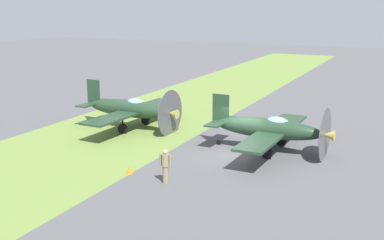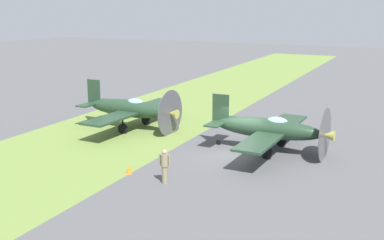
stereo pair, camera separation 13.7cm
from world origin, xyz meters
name	(u,v)px [view 1 (the left image)]	position (x,y,z in m)	size (l,w,h in m)	color
ground_plane	(234,152)	(0.00, 0.00, 0.00)	(160.00, 160.00, 0.00)	#515154
grass_verge	(107,135)	(0.00, -9.11, 0.00)	(120.00, 11.00, 0.01)	olive
airplane_lead	(270,129)	(-1.06, 1.83, 1.42)	(9.48, 7.52, 3.39)	#233D28
airplane_wingman	(130,109)	(-2.34, -8.71, 1.44)	(9.63, 7.62, 3.43)	#233D28
ground_crew_chief	(165,166)	(6.29, -1.31, 0.91)	(0.38, 0.63, 1.73)	#847A5B
runway_marker_cone	(129,170)	(5.86, -3.69, 0.22)	(0.36, 0.36, 0.44)	orange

